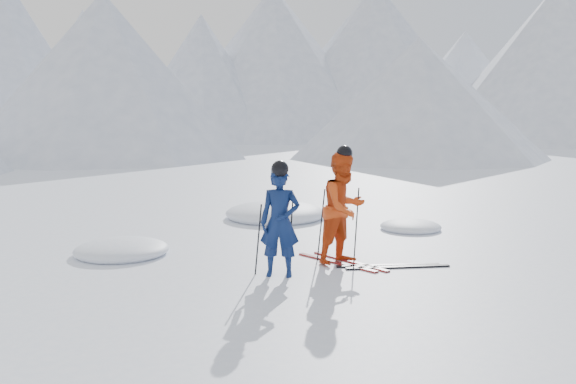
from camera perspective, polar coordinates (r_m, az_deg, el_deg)
name	(u,v)px	position (r m, az deg, el deg)	size (l,w,h in m)	color
ground	(390,253)	(11.00, 9.51, -5.65)	(160.00, 160.00, 0.00)	white
mountain_range	(238,55)	(46.25, -4.73, 12.66)	(106.15, 62.94, 15.53)	#B2BCD1
skier_blue	(280,222)	(9.19, -0.76, -2.85)	(0.60, 0.40, 1.66)	#0C1C4A
skier_red	(344,208)	(10.02, 5.24, -1.51)	(0.89, 0.70, 1.84)	#D44111
pole_blue_left	(258,240)	(9.30, -2.80, -4.47)	(0.02, 0.02, 1.10)	black
pole_blue_right	(290,236)	(9.55, 0.23, -4.15)	(0.02, 0.02, 1.10)	black
pole_red_left	(321,225)	(10.19, 3.11, -3.09)	(0.02, 0.02, 1.22)	black
pole_red_right	(356,224)	(10.32, 6.42, -2.98)	(0.02, 0.02, 1.22)	black
ski_worn_left	(336,262)	(10.15, 4.55, -6.59)	(0.09, 1.70, 0.03)	black
ski_worn_right	(350,261)	(10.24, 5.80, -6.47)	(0.09, 1.70, 0.03)	black
ski_loose_a	(388,265)	(10.06, 9.34, -6.79)	(0.09, 1.70, 0.03)	black
ski_loose_b	(398,267)	(9.98, 10.25, -6.93)	(0.09, 1.70, 0.03)	black
snow_lumps	(262,226)	(13.42, -2.47, -3.19)	(7.44, 4.72, 0.52)	white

